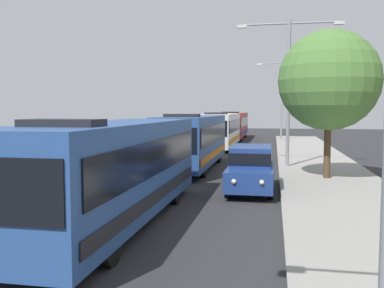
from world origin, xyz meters
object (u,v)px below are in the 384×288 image
(bus_second_in_line, at_px, (193,139))
(bus_middle, at_px, (221,129))
(streetlamp_mid, at_px, (289,77))
(white_suv, at_px, (251,167))
(streetlamp_far, at_px, (282,92))
(roadside_tree, at_px, (329,80))
(bus_lead, at_px, (116,168))
(bus_fourth_in_line, at_px, (234,125))

(bus_second_in_line, relative_size, bus_middle, 0.97)
(streetlamp_mid, bearing_deg, white_suv, -102.96)
(bus_second_in_line, distance_m, streetlamp_far, 24.15)
(roadside_tree, bearing_deg, streetlamp_mid, 112.94)
(streetlamp_far, bearing_deg, white_suv, -93.27)
(bus_lead, distance_m, bus_middle, 25.43)
(bus_lead, relative_size, bus_second_in_line, 1.03)
(bus_middle, xyz_separation_m, streetlamp_far, (5.40, 10.27, 3.62))
(bus_middle, distance_m, bus_fourth_in_line, 12.43)
(bus_lead, height_order, roadside_tree, roadside_tree)
(bus_second_in_line, height_order, white_suv, bus_second_in_line)
(bus_lead, xyz_separation_m, roadside_tree, (7.13, 9.25, 3.11))
(bus_middle, relative_size, white_suv, 2.22)
(bus_second_in_line, bearing_deg, roadside_tree, -24.09)
(roadside_tree, bearing_deg, bus_lead, -127.65)
(bus_lead, bearing_deg, bus_middle, 90.00)
(bus_fourth_in_line, relative_size, streetlamp_mid, 1.47)
(roadside_tree, bearing_deg, streetlamp_far, 93.76)
(bus_fourth_in_line, distance_m, streetlamp_mid, 25.35)
(bus_lead, height_order, streetlamp_mid, streetlamp_mid)
(bus_middle, xyz_separation_m, white_suv, (3.70, -19.47, -0.66))
(bus_fourth_in_line, bearing_deg, white_suv, -83.39)
(bus_lead, xyz_separation_m, bus_second_in_line, (-0.00, 12.44, -0.00))
(white_suv, bearing_deg, streetlamp_mid, 77.04)
(bus_second_in_line, distance_m, streetlamp_mid, 6.54)
(bus_middle, distance_m, roadside_tree, 17.96)
(white_suv, bearing_deg, bus_fourth_in_line, 96.61)
(white_suv, bearing_deg, bus_lead, -121.83)
(streetlamp_mid, bearing_deg, bus_middle, 114.08)
(roadside_tree, bearing_deg, bus_second_in_line, 155.91)
(streetlamp_far, distance_m, roadside_tree, 26.51)
(bus_lead, bearing_deg, streetlamp_mid, 67.98)
(bus_second_in_line, xyz_separation_m, streetlamp_mid, (5.40, 0.91, 3.58))
(bus_fourth_in_line, xyz_separation_m, roadside_tree, (7.13, -28.61, 3.11))
(white_suv, height_order, streetlamp_mid, streetlamp_mid)
(streetlamp_mid, xyz_separation_m, roadside_tree, (1.74, -4.10, -0.46))
(white_suv, height_order, streetlamp_far, streetlamp_far)
(bus_second_in_line, bearing_deg, bus_lead, -90.00)
(bus_middle, height_order, roadside_tree, roadside_tree)
(bus_lead, bearing_deg, bus_second_in_line, 90.00)
(bus_lead, relative_size, bus_middle, 1.00)
(bus_second_in_line, height_order, bus_middle, same)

